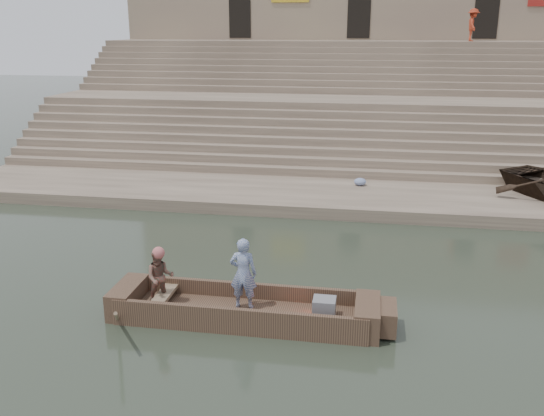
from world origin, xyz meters
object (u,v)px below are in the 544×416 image
(television, at_px, (324,308))
(pedestrian, at_px, (473,25))
(rowing_man, at_px, (160,277))
(standing_man, at_px, (243,274))
(main_rowboat, at_px, (244,315))

(television, relative_size, pedestrian, 0.28)
(rowing_man, bearing_deg, standing_man, -15.34)
(main_rowboat, xyz_separation_m, standing_man, (-0.02, 0.13, 0.88))
(main_rowboat, distance_m, rowing_man, 1.94)
(main_rowboat, height_order, standing_man, standing_man)
(pedestrian, bearing_deg, standing_man, 164.06)
(rowing_man, relative_size, pedestrian, 0.74)
(main_rowboat, bearing_deg, rowing_man, 179.92)
(main_rowboat, xyz_separation_m, pedestrian, (7.34, 22.58, 5.91))
(standing_man, height_order, television, standing_man)
(standing_man, xyz_separation_m, television, (1.69, -0.13, -0.57))
(standing_man, height_order, pedestrian, pedestrian)
(main_rowboat, xyz_separation_m, television, (1.67, -0.00, 0.31))
(main_rowboat, height_order, television, television)
(main_rowboat, xyz_separation_m, rowing_man, (-1.80, 0.00, 0.72))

